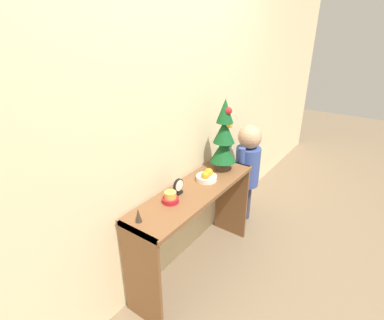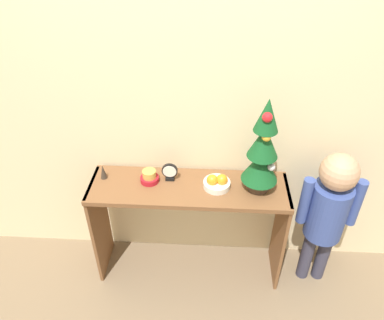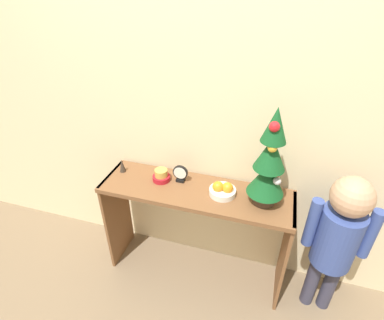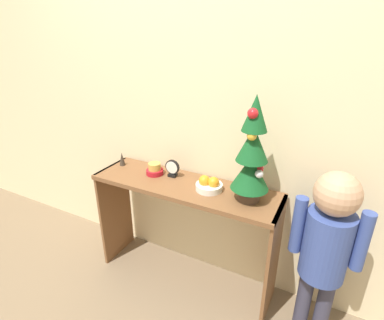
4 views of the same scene
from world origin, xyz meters
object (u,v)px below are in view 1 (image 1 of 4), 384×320
Objects in this scene: mini_tree at (224,138)px; desk_clock at (178,187)px; singing_bowl at (170,198)px; fruit_bowl at (207,176)px; child_figure at (248,164)px; figurine at (138,215)px.

desk_clock is (-0.55, 0.06, -0.23)m from mini_tree.
desk_clock is at bearing 11.82° from singing_bowl.
fruit_bowl is (-0.25, 0.00, -0.25)m from mini_tree.
child_figure reaches higher than singing_bowl.
fruit_bowl is at bearing -4.10° from singing_bowl.
child_figure is (1.41, -0.08, -0.16)m from figurine.
figurine is at bearing 177.11° from mini_tree.
child_figure is at bearing -3.20° from figurine.
figurine is (-0.97, 0.05, -0.24)m from mini_tree.
desk_clock is (0.13, 0.03, 0.02)m from singing_bowl.
mini_tree is at bearing -5.94° from desk_clock.
singing_bowl is (-0.67, 0.03, -0.25)m from mini_tree.
singing_bowl is 1.13m from child_figure.
child_figure reaches higher than fruit_bowl.
desk_clock is at bearing 169.19° from fruit_bowl.
child_figure is at bearing -3.11° from singing_bowl.
figurine is (-0.30, 0.02, 0.01)m from singing_bowl.
fruit_bowl is at bearing 179.89° from mini_tree.
figurine is 0.09× the size of child_figure.
fruit_bowl is 1.39× the size of desk_clock.
desk_clock reaches higher than fruit_bowl.
fruit_bowl is 0.30m from desk_clock.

